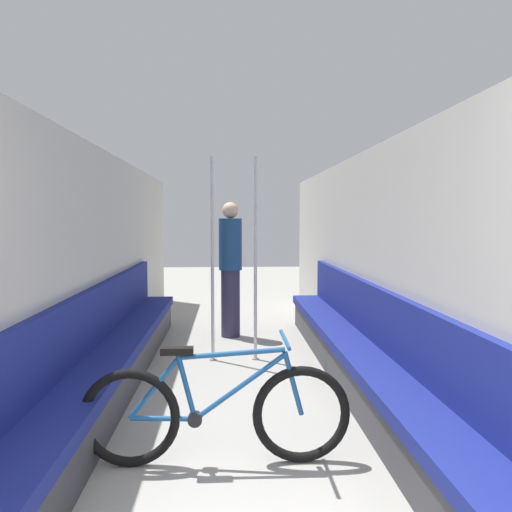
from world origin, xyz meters
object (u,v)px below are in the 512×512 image
Objects in this scene: bench_seat_row_right at (360,357)px; passenger_standing at (230,267)px; grab_pole_near at (212,262)px; bench_seat_row_left at (109,361)px; grab_pole_far at (255,262)px; bicycle at (216,413)px.

passenger_standing is at bearing 118.71° from bench_seat_row_right.
bench_seat_row_right is 1.87m from grab_pole_near.
grab_pole_far is at bearing 37.45° from bench_seat_row_left.
passenger_standing is at bearing 63.13° from bench_seat_row_left.
bicycle is at bearing -134.10° from bench_seat_row_right.
bench_seat_row_left is 2.55× the size of grab_pole_far.
bicycle is 0.96× the size of passenger_standing.
bench_seat_row_left is 1.55m from grab_pole_near.
bench_seat_row_left is 3.20× the size of passenger_standing.
passenger_standing is at bearing 97.18° from bicycle.
grab_pole_near is at bearing 49.48° from bench_seat_row_left.
grab_pole_near is at bearing 121.67° from passenger_standing.
grab_pole_near is at bearing -179.61° from grab_pole_far.
bench_seat_row_right is 2.55× the size of grab_pole_near.
passenger_standing is (0.11, 3.43, 0.58)m from bicycle.
grab_pole_far is (0.37, 2.34, 0.75)m from bicycle.
grab_pole_near reaches higher than passenger_standing.
bicycle is at bearing -99.10° from grab_pole_far.
bench_seat_row_left is 3.33× the size of bicycle.
bench_seat_row_left reaches higher than bicycle.
grab_pole_near reaches higher than bench_seat_row_right.
grab_pole_near is (-1.36, 1.03, 0.77)m from bench_seat_row_right.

